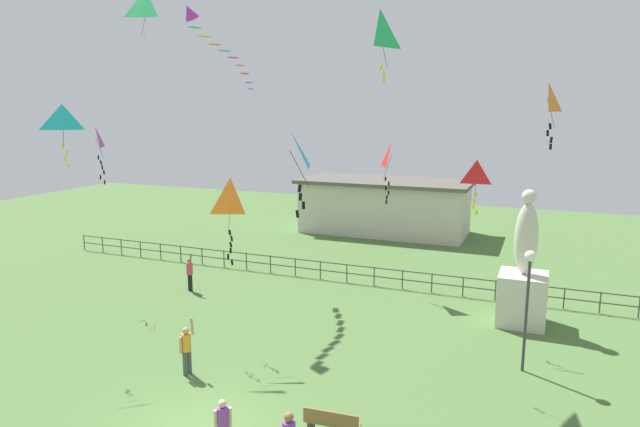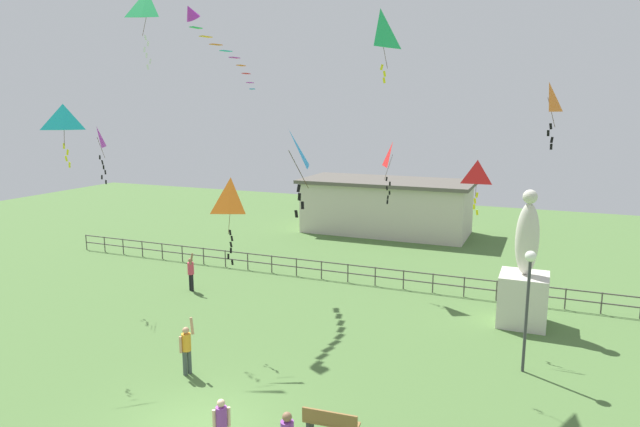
# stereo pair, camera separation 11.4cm
# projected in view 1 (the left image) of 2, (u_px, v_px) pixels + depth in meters

# --- Properties ---
(statue_monument) EXTENTS (1.87, 1.87, 5.52)m
(statue_monument) POSITION_uv_depth(u_px,v_px,m) (523.00, 285.00, 22.31)
(statue_monument) COLOR beige
(statue_monument) RESTS_ON ground_plane
(lamppost) EXTENTS (0.36, 0.36, 4.13)m
(lamppost) POSITION_uv_depth(u_px,v_px,m) (528.00, 284.00, 17.96)
(lamppost) COLOR #38383D
(lamppost) RESTS_ON ground_plane
(park_bench) EXTENTS (1.53, 0.52, 0.85)m
(park_bench) POSITION_uv_depth(u_px,v_px,m) (332.00, 423.00, 14.60)
(park_bench) COLOR olive
(park_bench) RESTS_ON ground_plane
(person_1) EXTENTS (0.39, 0.46, 1.92)m
(person_1) POSITION_uv_depth(u_px,v_px,m) (187.00, 347.00, 18.08)
(person_1) COLOR #3F4C47
(person_1) RESTS_ON ground_plane
(person_2) EXTENTS (0.47, 0.40, 1.90)m
(person_2) POSITION_uv_depth(u_px,v_px,m) (190.00, 272.00, 26.50)
(person_2) COLOR black
(person_2) RESTS_ON ground_plane
(person_3) EXTENTS (0.36, 0.34, 1.51)m
(person_3) POSITION_uv_depth(u_px,v_px,m) (223.00, 423.00, 13.85)
(person_3) COLOR #99999E
(person_3) RESTS_ON ground_plane
(kite_0) EXTENTS (0.59, 1.18, 2.16)m
(kite_0) POSITION_uv_depth(u_px,v_px,m) (547.00, 99.00, 17.98)
(kite_0) COLOR orange
(kite_1) EXTENTS (1.15, 1.19, 2.94)m
(kite_1) POSITION_uv_depth(u_px,v_px,m) (147.00, 10.00, 21.60)
(kite_1) COLOR #1EB759
(kite_2) EXTENTS (0.76, 1.01, 2.94)m
(kite_2) POSITION_uv_depth(u_px,v_px,m) (391.00, 157.00, 25.94)
(kite_2) COLOR red
(kite_3) EXTENTS (0.82, 0.40, 2.05)m
(kite_3) POSITION_uv_depth(u_px,v_px,m) (476.00, 174.00, 20.56)
(kite_3) COLOR red
(kite_4) EXTENTS (1.16, 1.13, 2.13)m
(kite_4) POSITION_uv_depth(u_px,v_px,m) (63.00, 121.00, 19.34)
(kite_4) COLOR #19B2B2
(kite_5) EXTENTS (0.79, 0.96, 2.56)m
(kite_5) POSITION_uv_depth(u_px,v_px,m) (96.00, 140.00, 24.31)
(kite_5) COLOR #B22DB2
(kite_6) EXTENTS (0.87, 1.04, 2.20)m
(kite_6) POSITION_uv_depth(u_px,v_px,m) (290.00, 153.00, 13.93)
(kite_6) COLOR #198CD1
(kite_7) EXTENTS (0.76, 1.14, 2.49)m
(kite_7) POSITION_uv_depth(u_px,v_px,m) (380.00, 31.00, 19.08)
(kite_7) COLOR #1EB759
(kite_8) EXTENTS (1.10, 1.19, 3.05)m
(kite_8) POSITION_uv_depth(u_px,v_px,m) (231.00, 200.00, 19.88)
(kite_8) COLOR orange
(streamer_kite) EXTENTS (1.06, 5.43, 3.30)m
(streamer_kite) POSITION_uv_depth(u_px,v_px,m) (196.00, 20.00, 22.87)
(streamer_kite) COLOR #B22DB2
(waterfront_railing) EXTENTS (36.05, 0.06, 0.95)m
(waterfront_railing) POSITION_uv_depth(u_px,v_px,m) (356.00, 271.00, 27.73)
(waterfront_railing) COLOR #4C4742
(waterfront_railing) RESTS_ON ground_plane
(pavilion_building) EXTENTS (11.87, 5.50, 3.75)m
(pavilion_building) POSITION_uv_depth(u_px,v_px,m) (385.00, 206.00, 39.14)
(pavilion_building) COLOR beige
(pavilion_building) RESTS_ON ground_plane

